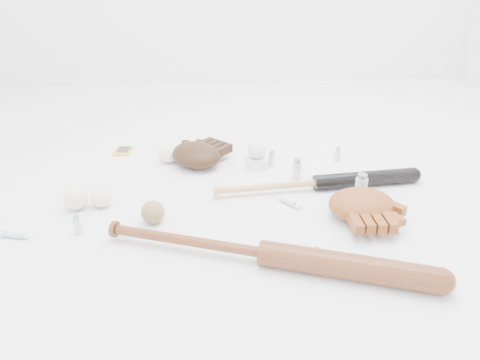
{
  "coord_description": "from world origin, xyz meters",
  "views": [
    {
      "loc": [
        -0.09,
        -1.42,
        0.81
      ],
      "look_at": [
        0.0,
        0.03,
        0.06
      ],
      "focal_mm": 35.0,
      "sensor_mm": 36.0,
      "label": 1
    }
  ],
  "objects": [
    {
      "name": "baseball_aged",
      "position": [
        -0.29,
        -0.13,
        0.04
      ],
      "size": [
        0.08,
        0.08,
        0.08
      ],
      "primitive_type": "sphere",
      "color": "olive",
      "rests_on": "ground"
    },
    {
      "name": "syringe_3",
      "position": [
        0.23,
        -0.38,
        0.01
      ],
      "size": [
        0.09,
        0.14,
        0.02
      ],
      "primitive_type": null,
      "rotation": [
        0.0,
        0.0,
        -1.04
      ],
      "color": "#ADBCC6",
      "rests_on": "ground"
    },
    {
      "name": "bat_wood",
      "position": [
        0.04,
        -0.37,
        0.04
      ],
      "size": [
        0.95,
        0.38,
        0.07
      ],
      "primitive_type": null,
      "rotation": [
        0.0,
        0.0,
        -0.32
      ],
      "color": "brown",
      "rests_on": "ground"
    },
    {
      "name": "vial_1",
      "position": [
        0.1,
        0.34,
        0.03
      ],
      "size": [
        0.03,
        0.03,
        0.07
      ],
      "primitive_type": "cylinder",
      "color": "silver",
      "rests_on": "ground"
    },
    {
      "name": "vial_5",
      "position": [
        0.42,
        0.29,
        0.03
      ],
      "size": [
        0.02,
        0.02,
        0.06
      ],
      "primitive_type": "cylinder",
      "color": "silver",
      "rests_on": "ground"
    },
    {
      "name": "vial_4",
      "position": [
        -0.51,
        -0.18,
        0.03
      ],
      "size": [
        0.02,
        0.02,
        0.06
      ],
      "primitive_type": "cylinder",
      "color": "silver",
      "rests_on": "ground"
    },
    {
      "name": "baseball_upper",
      "position": [
        -0.27,
        0.32,
        0.04
      ],
      "size": [
        0.08,
        0.08,
        0.08
      ],
      "primitive_type": "sphere",
      "color": "white",
      "rests_on": "ground"
    },
    {
      "name": "baseball_mid",
      "position": [
        -0.47,
        -0.02,
        0.04
      ],
      "size": [
        0.07,
        0.07,
        0.07
      ],
      "primitive_type": "sphere",
      "color": "white",
      "rests_on": "ground"
    },
    {
      "name": "vial_0",
      "position": [
        0.14,
        0.26,
        0.03
      ],
      "size": [
        0.02,
        0.02,
        0.07
      ],
      "primitive_type": "cylinder",
      "color": "silver",
      "rests_on": "ground"
    },
    {
      "name": "baseball_left",
      "position": [
        -0.55,
        -0.03,
        0.04
      ],
      "size": [
        0.08,
        0.08,
        0.08
      ],
      "primitive_type": "sphere",
      "color": "white",
      "rests_on": "ground"
    },
    {
      "name": "pedestal",
      "position": [
        0.08,
        0.25,
        0.02
      ],
      "size": [
        0.09,
        0.09,
        0.04
      ],
      "primitive_type": "cube",
      "rotation": [
        0.0,
        0.0,
        0.18
      ],
      "color": "white",
      "rests_on": "ground"
    },
    {
      "name": "glove_dark",
      "position": [
        -0.16,
        0.29,
        0.05
      ],
      "size": [
        0.36,
        0.36,
        0.09
      ],
      "primitive_type": null,
      "rotation": [
        0.0,
        0.0,
        -0.76
      ],
      "color": "black",
      "rests_on": "ground"
    },
    {
      "name": "bat_dark",
      "position": [
        0.28,
        0.05,
        0.03
      ],
      "size": [
        0.79,
        0.14,
        0.06
      ],
      "primitive_type": null,
      "rotation": [
        0.0,
        0.0,
        0.11
      ],
      "color": "black",
      "rests_on": "ground"
    },
    {
      "name": "glove_tan",
      "position": [
        0.39,
        -0.14,
        0.05
      ],
      "size": [
        0.26,
        0.26,
        0.09
      ],
      "primitive_type": null,
      "rotation": [
        0.0,
        0.0,
        3.16
      ],
      "color": "brown",
      "rests_on": "ground"
    },
    {
      "name": "syringe_0",
      "position": [
        -0.7,
        -0.2,
        0.01
      ],
      "size": [
        0.15,
        0.06,
        0.02
      ],
      "primitive_type": null,
      "rotation": [
        0.0,
        0.0,
        -0.22
      ],
      "color": "#ADBCC6",
      "rests_on": "ground"
    },
    {
      "name": "trading_card",
      "position": [
        -0.48,
        0.44,
        0.0
      ],
      "size": [
        0.08,
        0.1,
        0.01
      ],
      "primitive_type": "cube",
      "rotation": [
        0.0,
        0.0,
        -0.1
      ],
      "color": "gold",
      "rests_on": "ground"
    },
    {
      "name": "syringe_2",
      "position": [
        0.12,
        0.38,
        0.01
      ],
      "size": [
        0.1,
        0.16,
        0.02
      ],
      "primitive_type": null,
      "rotation": [
        0.0,
        0.0,
        1.12
      ],
      "color": "#ADBCC6",
      "rests_on": "ground"
    },
    {
      "name": "vial_2",
      "position": [
        0.22,
        0.14,
        0.04
      ],
      "size": [
        0.03,
        0.03,
        0.08
      ],
      "primitive_type": "cylinder",
      "color": "silver",
      "rests_on": "ground"
    },
    {
      "name": "syringe_1",
      "position": [
        0.16,
        -0.05,
        0.01
      ],
      "size": [
        0.1,
        0.12,
        0.02
      ],
      "primitive_type": null,
      "rotation": [
        0.0,
        0.0,
        2.23
      ],
      "color": "#ADBCC6",
      "rests_on": "ground"
    },
    {
      "name": "vial_3",
      "position": [
        0.42,
        -0.03,
        0.05
      ],
      "size": [
        0.04,
        0.04,
        0.1
      ],
      "primitive_type": "cylinder",
      "color": "silver",
      "rests_on": "ground"
    },
    {
      "name": "baseball_on_pedestal",
      "position": [
        0.08,
        0.25,
        0.08
      ],
      "size": [
        0.07,
        0.07,
        0.07
      ],
      "primitive_type": "sphere",
      "color": "white",
      "rests_on": "pedestal"
    }
  ]
}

